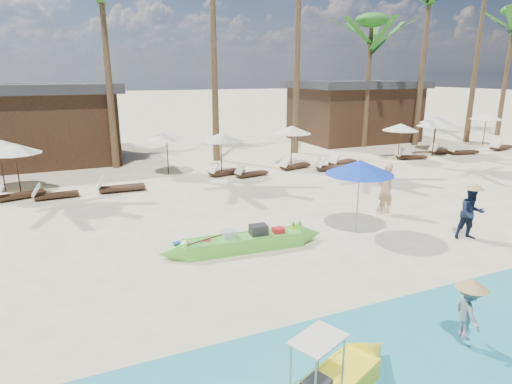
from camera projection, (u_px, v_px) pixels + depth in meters
name	position (u px, v px, depth m)	size (l,w,h in m)	color
ground	(307.00, 261.00, 11.37)	(240.00, 240.00, 0.00)	beige
wet_sand_strip	(461.00, 380.00, 6.95)	(240.00, 4.50, 0.01)	tan
green_canoe	(244.00, 242.00, 12.06)	(5.41, 0.93, 0.69)	#5BC13B
tourist	(386.00, 189.00, 14.97)	(0.67, 0.44, 1.85)	tan
vendor_green	(471.00, 213.00, 12.71)	(0.79, 0.61, 1.62)	#131D34
vendor_yellow	(468.00, 312.00, 7.64)	(0.68, 0.39, 1.05)	gray
blue_umbrella	(360.00, 167.00, 12.96)	(2.13, 2.13, 2.29)	#99999E
resort_parasol_4	(14.00, 149.00, 17.10)	(2.06, 2.06, 2.13)	#3B2518
lounger_4_left	(17.00, 194.00, 16.92)	(1.89, 1.04, 0.61)	#3B2518
lounger_4_right	(53.00, 194.00, 16.99)	(1.72, 0.61, 0.58)	#3B2518
resort_parasol_5	(166.00, 135.00, 20.70)	(2.08, 2.08, 2.15)	#3B2518
lounger_5_left	(118.00, 187.00, 17.99)	(1.98, 0.69, 0.67)	#3B2518
resort_parasol_6	(221.00, 137.00, 20.47)	(2.02, 2.02, 2.08)	#3B2518
lounger_6_left	(225.00, 171.00, 20.92)	(1.94, 0.96, 0.63)	#3B2518
lounger_6_right	(250.00, 173.00, 20.62)	(1.71, 0.79, 0.56)	#3B2518
resort_parasol_7	(292.00, 130.00, 22.69)	(2.08, 2.08, 2.14)	#3B2518
lounger_7_left	(293.00, 165.00, 22.28)	(1.85, 0.95, 0.60)	#3B2518
lounger_7_right	(333.00, 166.00, 21.93)	(2.02, 0.89, 0.66)	#3B2518
resort_parasol_8	(401.00, 127.00, 24.14)	(2.04, 2.04, 2.10)	#3B2518
lounger_8_left	(341.00, 162.00, 23.13)	(1.93, 1.09, 0.63)	#3B2518
resort_parasol_9	(436.00, 123.00, 25.17)	(2.17, 2.17, 2.23)	#3B2518
lounger_9_left	(410.00, 156.00, 24.81)	(1.89, 0.99, 0.61)	#3B2518
lounger_9_right	(441.00, 150.00, 26.52)	(1.82, 0.58, 0.61)	#3B2518
resort_parasol_10	(437.00, 120.00, 27.30)	(2.12, 2.12, 2.18)	#3B2518
lounger_10_left	(462.00, 151.00, 26.30)	(1.90, 0.92, 0.62)	#3B2518
lounger_10_right	(500.00, 147.00, 27.81)	(2.02, 0.98, 0.66)	#3B2518
resort_parasol_11	(487.00, 116.00, 29.18)	(2.14, 2.14, 2.20)	#3B2518
palm_6	(371.00, 37.00, 27.24)	(2.08, 2.08, 8.51)	brown
palm_7	(429.00, 6.00, 27.41)	(2.08, 2.08, 11.08)	brown
pavilion_west	(17.00, 124.00, 23.18)	(10.80, 6.60, 4.30)	#3B2518
pavilion_east	(353.00, 110.00, 31.62)	(8.80, 6.60, 4.30)	#3B2518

